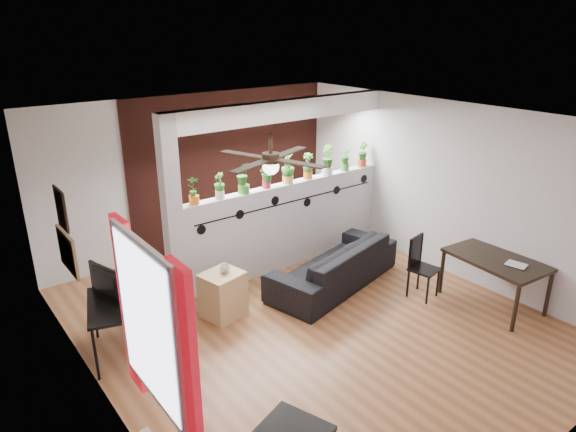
% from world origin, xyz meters
% --- Properties ---
extents(room_shell, '(6.30, 7.10, 2.90)m').
position_xyz_m(room_shell, '(0.00, 0.00, 1.30)').
color(room_shell, brown).
rests_on(room_shell, ground).
extents(partition_wall, '(3.60, 0.18, 1.35)m').
position_xyz_m(partition_wall, '(0.80, 1.50, 0.68)').
color(partition_wall, '#BCBCC1').
rests_on(partition_wall, ground).
extents(ceiling_header, '(3.60, 0.18, 0.30)m').
position_xyz_m(ceiling_header, '(0.80, 1.50, 2.45)').
color(ceiling_header, white).
rests_on(ceiling_header, room_shell).
extents(pier_column, '(0.22, 0.20, 2.60)m').
position_xyz_m(pier_column, '(-1.11, 1.50, 1.30)').
color(pier_column, '#BCBCC1').
rests_on(pier_column, ground).
extents(brick_panel, '(3.90, 0.05, 2.60)m').
position_xyz_m(brick_panel, '(0.80, 2.97, 1.30)').
color(brick_panel, brown).
rests_on(brick_panel, ground).
extents(vine_decal, '(3.31, 0.01, 0.30)m').
position_xyz_m(vine_decal, '(0.80, 1.40, 1.08)').
color(vine_decal, black).
rests_on(vine_decal, partition_wall).
extents(window_assembly, '(0.09, 1.30, 1.55)m').
position_xyz_m(window_assembly, '(-2.56, -1.20, 1.51)').
color(window_assembly, white).
rests_on(window_assembly, room_shell).
extents(corkboard, '(0.03, 0.60, 0.45)m').
position_xyz_m(corkboard, '(-2.58, 0.95, 1.35)').
color(corkboard, olive).
rests_on(corkboard, room_shell).
extents(framed_art, '(0.03, 0.34, 0.44)m').
position_xyz_m(framed_art, '(-2.58, 0.90, 1.85)').
color(framed_art, '#8C7259').
rests_on(framed_art, room_shell).
extents(ceiling_fan, '(1.19, 1.19, 0.43)m').
position_xyz_m(ceiling_fan, '(-0.80, -0.30, 2.31)').
color(ceiling_fan, black).
rests_on(ceiling_fan, room_shell).
extents(potted_plant_0, '(0.25, 0.24, 0.40)m').
position_xyz_m(potted_plant_0, '(-0.78, 1.50, 1.56)').
color(potted_plant_0, orange).
rests_on(potted_plant_0, partition_wall).
extents(potted_plant_1, '(0.16, 0.19, 0.37)m').
position_xyz_m(potted_plant_1, '(-0.39, 1.50, 1.55)').
color(potted_plant_1, silver).
rests_on(potted_plant_1, partition_wall).
extents(potted_plant_2, '(0.30, 0.29, 0.45)m').
position_xyz_m(potted_plant_2, '(0.01, 1.50, 1.59)').
color(potted_plant_2, '#429134').
rests_on(potted_plant_2, partition_wall).
extents(potted_plant_3, '(0.19, 0.22, 0.37)m').
position_xyz_m(potted_plant_3, '(0.41, 1.50, 1.55)').
color(potted_plant_3, red).
rests_on(potted_plant_3, partition_wall).
extents(potted_plant_4, '(0.28, 0.30, 0.46)m').
position_xyz_m(potted_plant_4, '(0.80, 1.50, 1.59)').
color(potted_plant_4, gold).
rests_on(potted_plant_4, partition_wall).
extents(potted_plant_5, '(0.25, 0.23, 0.40)m').
position_xyz_m(potted_plant_5, '(1.20, 1.50, 1.56)').
color(potted_plant_5, orange).
rests_on(potted_plant_5, partition_wall).
extents(potted_plant_6, '(0.27, 0.31, 0.48)m').
position_xyz_m(potted_plant_6, '(1.59, 1.50, 1.60)').
color(potted_plant_6, white).
rests_on(potted_plant_6, partition_wall).
extents(potted_plant_7, '(0.24, 0.24, 0.39)m').
position_xyz_m(potted_plant_7, '(1.99, 1.50, 1.56)').
color(potted_plant_7, '#459436').
rests_on(potted_plant_7, partition_wall).
extents(potted_plant_8, '(0.25, 0.27, 0.42)m').
position_xyz_m(potted_plant_8, '(2.38, 1.50, 1.57)').
color(potted_plant_8, '#C5411F').
rests_on(potted_plant_8, partition_wall).
extents(sofa, '(2.24, 1.28, 0.62)m').
position_xyz_m(sofa, '(0.91, 0.55, 0.31)').
color(sofa, black).
rests_on(sofa, ground).
extents(cube_shelf, '(0.58, 0.54, 0.61)m').
position_xyz_m(cube_shelf, '(-0.82, 0.78, 0.31)').
color(cube_shelf, tan).
rests_on(cube_shelf, ground).
extents(cup, '(0.17, 0.17, 0.10)m').
position_xyz_m(cup, '(-0.77, 0.78, 0.66)').
color(cup, gray).
rests_on(cup, cube_shelf).
extents(computer_desk, '(0.74, 1.03, 0.67)m').
position_xyz_m(computer_desk, '(-2.25, 0.82, 0.61)').
color(computer_desk, black).
rests_on(computer_desk, ground).
extents(monitor, '(0.36, 0.16, 0.20)m').
position_xyz_m(monitor, '(-2.25, 0.97, 0.77)').
color(monitor, black).
rests_on(monitor, computer_desk).
extents(office_chair, '(0.50, 0.50, 0.96)m').
position_xyz_m(office_chair, '(-1.67, 0.99, 0.43)').
color(office_chair, black).
rests_on(office_chair, ground).
extents(dining_table, '(0.88, 1.33, 0.69)m').
position_xyz_m(dining_table, '(2.25, -1.19, 0.62)').
color(dining_table, black).
rests_on(dining_table, ground).
extents(book, '(0.23, 0.28, 0.02)m').
position_xyz_m(book, '(2.15, -1.49, 0.70)').
color(book, gray).
rests_on(book, dining_table).
extents(folding_chair, '(0.42, 0.42, 0.88)m').
position_xyz_m(folding_chair, '(1.65, -0.41, 0.52)').
color(folding_chair, black).
rests_on(folding_chair, ground).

